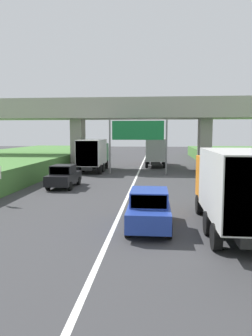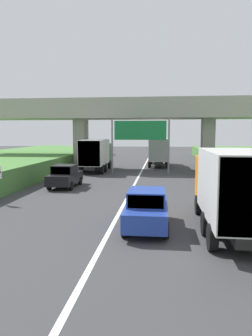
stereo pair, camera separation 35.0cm
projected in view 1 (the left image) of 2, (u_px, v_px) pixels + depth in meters
name	position (u px, v px, depth m)	size (l,w,h in m)	color
lane_centre_stripe	(136.00, 178.00, 28.70)	(0.20, 100.88, 0.01)	white
overpass_bridge	(140.00, 116.00, 35.56)	(40.00, 4.80, 7.96)	#9E998E
overhead_highway_sign	(138.00, 134.00, 31.27)	(5.88, 0.18, 5.46)	slate
truck_orange	(233.00, 186.00, 12.99)	(2.44, 7.30, 3.44)	black
truck_red	(156.00, 151.00, 39.22)	(2.44, 7.30, 3.44)	black
truck_green	(94.00, 154.00, 33.76)	(2.44, 7.30, 3.44)	black
car_black	(64.00, 176.00, 23.79)	(1.86, 4.10, 1.72)	black
car_blue	(149.00, 209.00, 13.48)	(1.86, 4.10, 1.72)	#233D9E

